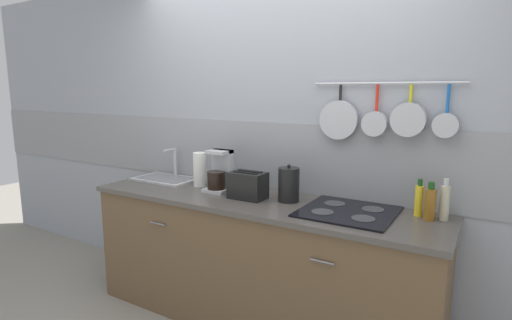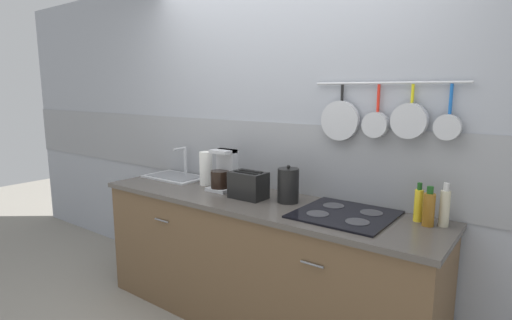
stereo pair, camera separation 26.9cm
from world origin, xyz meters
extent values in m
cube|color=#999EA8|center=(0.00, 0.36, 1.30)|extent=(7.20, 0.06, 2.60)
cube|color=gray|center=(0.00, 0.35, 1.17)|extent=(7.20, 0.07, 0.51)
cylinder|color=#B7BABF|center=(0.76, 0.30, 1.70)|extent=(0.93, 0.02, 0.02)
cylinder|color=black|center=(0.48, 0.30, 1.64)|extent=(0.02, 0.02, 0.10)
cylinder|color=#B7BABF|center=(0.48, 0.28, 1.46)|extent=(0.26, 0.04, 0.26)
cylinder|color=red|center=(0.72, 0.30, 1.61)|extent=(0.02, 0.02, 0.17)
cylinder|color=#B7BABF|center=(0.72, 0.27, 1.44)|extent=(0.16, 0.06, 0.16)
cylinder|color=gold|center=(0.92, 0.30, 1.63)|extent=(0.02, 0.02, 0.11)
cylinder|color=#B7BABF|center=(0.92, 0.27, 1.48)|extent=(0.21, 0.06, 0.21)
cylinder|color=#1959B2|center=(1.12, 0.30, 1.61)|extent=(0.02, 0.02, 0.16)
cylinder|color=#B7BABF|center=(1.12, 0.28, 1.45)|extent=(0.14, 0.05, 0.14)
cube|color=brown|center=(0.00, 0.00, 0.44)|extent=(2.48, 0.60, 0.88)
cylinder|color=slate|center=(-0.62, -0.31, 0.72)|extent=(0.14, 0.01, 0.01)
cylinder|color=slate|center=(0.62, -0.31, 0.72)|extent=(0.14, 0.01, 0.01)
cube|color=#4C4742|center=(0.00, 0.00, 0.90)|extent=(2.52, 0.64, 0.03)
cube|color=#B7BABF|center=(-0.96, 0.14, 0.92)|extent=(0.52, 0.32, 0.01)
cube|color=slate|center=(-0.96, 0.14, 0.93)|extent=(0.44, 0.26, 0.00)
cylinder|color=#B7BABF|center=(-0.96, 0.26, 1.04)|extent=(0.03, 0.03, 0.26)
cylinder|color=#B7BABF|center=(-0.96, 0.19, 1.16)|extent=(0.02, 0.13, 0.02)
cylinder|color=white|center=(-0.57, 0.11, 1.05)|extent=(0.10, 0.10, 0.26)
cube|color=#B7BABF|center=(-0.35, 0.05, 0.93)|extent=(0.18, 0.19, 0.02)
cube|color=#B7BABF|center=(-0.35, 0.12, 1.07)|extent=(0.16, 0.07, 0.31)
cylinder|color=black|center=(-0.35, 0.03, 1.00)|extent=(0.14, 0.14, 0.13)
cube|color=#B7BABF|center=(-0.35, 0.07, 1.21)|extent=(0.16, 0.14, 0.02)
cube|color=black|center=(-0.06, 0.00, 1.01)|extent=(0.25, 0.16, 0.18)
cube|color=black|center=(-0.06, -0.03, 1.10)|extent=(0.19, 0.03, 0.00)
cube|color=black|center=(-0.06, 0.03, 1.10)|extent=(0.19, 0.03, 0.00)
cube|color=black|center=(-0.19, 0.00, 1.04)|extent=(0.02, 0.02, 0.02)
cylinder|color=black|center=(0.22, 0.08, 1.03)|extent=(0.14, 0.14, 0.23)
sphere|color=black|center=(0.22, 0.08, 1.16)|extent=(0.02, 0.02, 0.02)
cube|color=black|center=(0.64, 0.04, 0.92)|extent=(0.55, 0.53, 0.01)
cylinder|color=#38383D|center=(0.52, -0.07, 0.93)|extent=(0.13, 0.13, 0.00)
cylinder|color=#38383D|center=(0.77, -0.07, 0.93)|extent=(0.13, 0.13, 0.00)
cylinder|color=#38383D|center=(0.52, 0.14, 0.93)|extent=(0.13, 0.13, 0.00)
cylinder|color=#38383D|center=(0.77, 0.14, 0.93)|extent=(0.13, 0.13, 0.00)
cylinder|color=yellow|center=(1.02, 0.19, 1.01)|extent=(0.05, 0.05, 0.18)
cylinder|color=#194C19|center=(1.02, 0.19, 1.12)|extent=(0.03, 0.03, 0.04)
cylinder|color=#8C5919|center=(1.09, 0.14, 1.01)|extent=(0.06, 0.06, 0.18)
cylinder|color=#194C19|center=(1.09, 0.14, 1.12)|extent=(0.03, 0.03, 0.04)
cylinder|color=#BFB799|center=(1.16, 0.18, 1.01)|extent=(0.05, 0.05, 0.20)
cylinder|color=beige|center=(1.16, 0.18, 1.14)|extent=(0.03, 0.03, 0.04)
camera|label=1|loc=(1.37, -2.27, 1.65)|focal=28.00mm
camera|label=2|loc=(1.60, -2.12, 1.65)|focal=28.00mm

